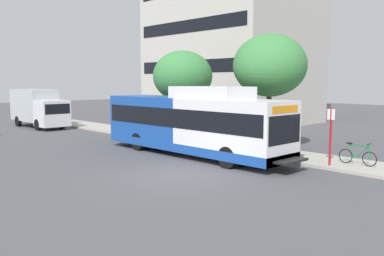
{
  "coord_description": "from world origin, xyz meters",
  "views": [
    {
      "loc": [
        -10.98,
        -12.36,
        3.86
      ],
      "look_at": [
        2.89,
        2.18,
        1.6
      ],
      "focal_mm": 38.17,
      "sensor_mm": 36.0,
      "label": 1
    }
  ],
  "objects_px": {
    "transit_bus": "(192,123)",
    "box_truck_background": "(38,107)",
    "bus_stop_sign_pole": "(331,132)",
    "street_tree_near_stop": "(270,66)",
    "street_tree_mid_block": "(183,76)",
    "bicycle_parked": "(357,156)"
  },
  "relations": [
    {
      "from": "street_tree_mid_block",
      "to": "box_truck_background",
      "type": "xyz_separation_m",
      "value": [
        -4.24,
        13.71,
        -2.52
      ]
    },
    {
      "from": "street_tree_mid_block",
      "to": "box_truck_background",
      "type": "distance_m",
      "value": 14.57
    },
    {
      "from": "bus_stop_sign_pole",
      "to": "bicycle_parked",
      "type": "height_order",
      "value": "bus_stop_sign_pole"
    },
    {
      "from": "street_tree_near_stop",
      "to": "box_truck_background",
      "type": "relative_size",
      "value": 0.91
    },
    {
      "from": "street_tree_mid_block",
      "to": "box_truck_background",
      "type": "height_order",
      "value": "street_tree_mid_block"
    },
    {
      "from": "bicycle_parked",
      "to": "street_tree_near_stop",
      "type": "xyz_separation_m",
      "value": [
        0.9,
        5.56,
        4.21
      ]
    },
    {
      "from": "bicycle_parked",
      "to": "street_tree_mid_block",
      "type": "height_order",
      "value": "street_tree_mid_block"
    },
    {
      "from": "bus_stop_sign_pole",
      "to": "box_truck_background",
      "type": "bearing_deg",
      "value": 95.43
    },
    {
      "from": "transit_bus",
      "to": "bicycle_parked",
      "type": "xyz_separation_m",
      "value": [
        3.21,
        -7.48,
        -1.14
      ]
    },
    {
      "from": "bicycle_parked",
      "to": "box_truck_background",
      "type": "height_order",
      "value": "box_truck_background"
    },
    {
      "from": "bicycle_parked",
      "to": "transit_bus",
      "type": "bearing_deg",
      "value": 113.26
    },
    {
      "from": "transit_bus",
      "to": "street_tree_mid_block",
      "type": "xyz_separation_m",
      "value": [
        4.01,
        5.14,
        2.56
      ]
    },
    {
      "from": "transit_bus",
      "to": "box_truck_background",
      "type": "relative_size",
      "value": 1.75
    },
    {
      "from": "bus_stop_sign_pole",
      "to": "street_tree_near_stop",
      "type": "height_order",
      "value": "street_tree_near_stop"
    },
    {
      "from": "transit_bus",
      "to": "street_tree_near_stop",
      "type": "height_order",
      "value": "street_tree_near_stop"
    },
    {
      "from": "street_tree_near_stop",
      "to": "box_truck_background",
      "type": "xyz_separation_m",
      "value": [
        -4.34,
        20.77,
        -3.03
      ]
    },
    {
      "from": "bus_stop_sign_pole",
      "to": "bicycle_parked",
      "type": "bearing_deg",
      "value": -38.61
    },
    {
      "from": "bus_stop_sign_pole",
      "to": "street_tree_near_stop",
      "type": "distance_m",
      "value": 6.0
    },
    {
      "from": "bus_stop_sign_pole",
      "to": "street_tree_near_stop",
      "type": "relative_size",
      "value": 0.41
    },
    {
      "from": "street_tree_mid_block",
      "to": "box_truck_background",
      "type": "bearing_deg",
      "value": 107.18
    },
    {
      "from": "street_tree_near_stop",
      "to": "street_tree_mid_block",
      "type": "relative_size",
      "value": 1.09
    },
    {
      "from": "bus_stop_sign_pole",
      "to": "transit_bus",
      "type": "bearing_deg",
      "value": 108.24
    }
  ]
}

